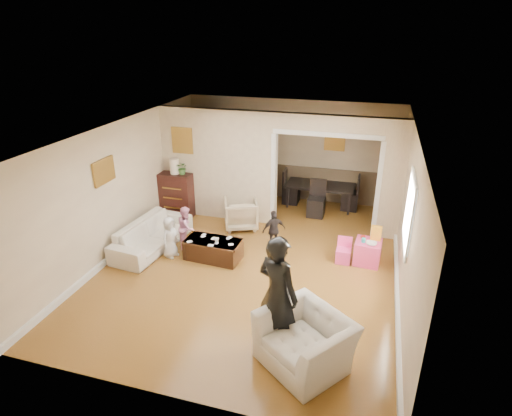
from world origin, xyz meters
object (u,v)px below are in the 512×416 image
(coffee_table, at_px, (213,249))
(cyan_cup, at_px, (364,240))
(coffee_cup, at_px, (217,240))
(dining_table, at_px, (320,195))
(child_kneel_a, at_px, (170,237))
(dresser, at_px, (177,195))
(adult_person, at_px, (278,294))
(play_table, at_px, (367,252))
(table_lamp, at_px, (175,166))
(sofa, at_px, (152,235))
(child_toddler, at_px, (274,230))
(armchair_front, at_px, (305,341))
(armchair_back, at_px, (241,213))
(child_kneel_b, at_px, (186,227))

(coffee_table, distance_m, cyan_cup, 2.93)
(coffee_cup, relative_size, dining_table, 0.05)
(coffee_table, relative_size, child_kneel_a, 1.28)
(dresser, relative_size, adult_person, 0.60)
(play_table, relative_size, cyan_cup, 6.05)
(table_lamp, bearing_deg, sofa, -82.88)
(coffee_table, bearing_deg, adult_person, -49.12)
(sofa, relative_size, play_table, 4.11)
(child_toddler, bearing_deg, armchair_front, 75.52)
(coffee_table, distance_m, adult_person, 2.83)
(cyan_cup, bearing_deg, child_toddler, 176.41)
(coffee_table, distance_m, play_table, 3.03)
(child_kneel_a, bearing_deg, dining_table, -21.98)
(dining_table, distance_m, child_kneel_a, 4.22)
(sofa, distance_m, coffee_cup, 1.50)
(armchair_back, bearing_deg, adult_person, 93.12)
(dining_table, height_order, adult_person, adult_person)
(child_kneel_a, bearing_deg, armchair_front, -110.64)
(dresser, height_order, play_table, dresser)
(sofa, height_order, child_kneel_a, child_kneel_a)
(play_table, xyz_separation_m, cyan_cup, (-0.10, -0.05, 0.27))
(cyan_cup, xyz_separation_m, child_toddler, (-1.80, 0.11, -0.08))
(armchair_back, relative_size, adult_person, 0.42)
(dresser, relative_size, dining_table, 0.64)
(armchair_front, xyz_separation_m, child_kneel_b, (-2.94, 2.60, 0.08))
(dresser, bearing_deg, adult_person, -48.11)
(coffee_cup, bearing_deg, cyan_cup, 14.05)
(dresser, height_order, coffee_table, dresser)
(play_table, distance_m, cyan_cup, 0.29)
(table_lamp, distance_m, dining_table, 3.71)
(sofa, distance_m, child_toddler, 2.53)
(coffee_cup, bearing_deg, child_kneel_a, -173.99)
(table_lamp, height_order, cyan_cup, table_lamp)
(dresser, distance_m, coffee_table, 2.35)
(sofa, xyz_separation_m, play_table, (4.34, 0.61, -0.06))
(armchair_back, relative_size, dining_table, 0.44)
(armchair_back, distance_m, dresser, 1.70)
(armchair_front, height_order, cyan_cup, armchair_front)
(table_lamp, distance_m, adult_person, 5.09)
(cyan_cup, bearing_deg, table_lamp, 166.50)
(table_lamp, xyz_separation_m, child_toddler, (2.64, -0.95, -0.84))
(dining_table, bearing_deg, armchair_front, -82.84)
(coffee_table, height_order, dining_table, dining_table)
(table_lamp, bearing_deg, armchair_back, -6.41)
(dresser, bearing_deg, child_kneel_b, -57.55)
(armchair_back, relative_size, table_lamp, 2.08)
(armchair_back, distance_m, cyan_cup, 2.90)
(play_table, distance_m, child_kneel_a, 3.89)
(sofa, distance_m, adult_person, 3.90)
(play_table, bearing_deg, child_kneel_b, -173.94)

